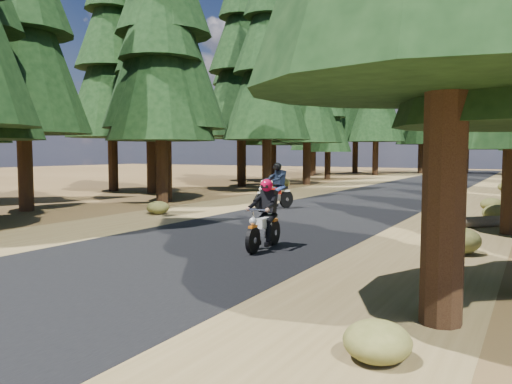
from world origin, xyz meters
The scene contains 8 objects.
ground centered at (0.00, 0.00, 0.00)m, with size 120.00×120.00×0.00m, color #4B371B.
road centered at (0.00, 5.00, 0.01)m, with size 6.00×100.00×0.01m, color black.
shoulder_l centered at (-4.60, 5.00, 0.00)m, with size 3.20×100.00×0.01m, color brown.
shoulder_r centered at (4.60, 5.00, 0.00)m, with size 3.20×100.00×0.01m, color brown.
pine_forest centered at (-0.02, 21.05, 7.89)m, with size 34.59×55.08×16.32m.
understory_shrubs centered at (2.07, 8.86, 0.28)m, with size 15.90×31.76×0.68m.
rider_lead centered at (1.38, -0.56, 0.53)m, with size 0.67×1.79×1.57m.
rider_follow centered at (-2.11, 6.63, 0.60)m, with size 1.24×2.07×1.77m.
Camera 1 is at (6.68, -10.25, 2.18)m, focal length 35.00 mm.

